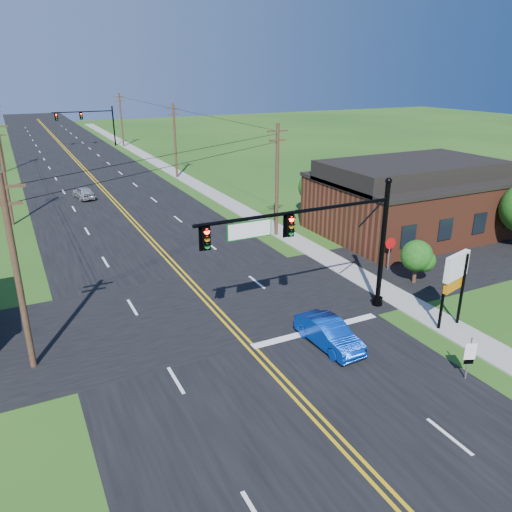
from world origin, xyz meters
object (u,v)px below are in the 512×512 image
signal_mast_far (87,120)px  signal_mast_main (315,239)px  blue_car (329,334)px  route_sign (469,355)px  stop_sign (390,247)px

signal_mast_far → signal_mast_main: bearing=-90.1°
signal_mast_main → signal_mast_far: size_ratio=1.03×
signal_mast_far → blue_car: size_ratio=2.65×
signal_mast_far → route_sign: 79.74m
signal_mast_main → stop_sign: bearing=24.7°
signal_mast_far → stop_sign: 68.62m
signal_mast_main → blue_car: (-0.68, -2.57, -4.07)m
blue_car → route_sign: (3.84, -5.04, 0.54)m
stop_sign → route_sign: bearing=-111.2°
signal_mast_main → blue_car: size_ratio=2.73×
signal_mast_far → blue_car: 74.67m
signal_mast_main → route_sign: bearing=-67.4°
route_sign → stop_sign: bearing=87.5°
signal_mast_main → route_sign: (3.16, -7.61, -3.53)m
signal_mast_main → signal_mast_far: 72.00m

